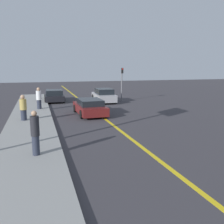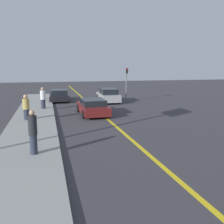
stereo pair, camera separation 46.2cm
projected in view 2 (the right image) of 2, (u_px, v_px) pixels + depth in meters
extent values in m
cube|color=gold|center=(104.00, 116.00, 18.26)|extent=(0.20, 60.00, 0.01)
cube|color=gray|center=(33.00, 123.00, 15.58)|extent=(2.82, 32.95, 0.15)
cube|color=maroon|center=(92.00, 108.00, 18.78)|extent=(1.91, 4.31, 0.60)
cube|color=black|center=(93.00, 102.00, 18.49)|extent=(1.65, 2.38, 0.42)
cylinder|color=black|center=(79.00, 108.00, 19.83)|extent=(0.23, 0.61, 0.60)
cylinder|color=black|center=(100.00, 107.00, 20.29)|extent=(0.23, 0.61, 0.60)
cylinder|color=black|center=(84.00, 114.00, 17.33)|extent=(0.23, 0.61, 0.60)
cylinder|color=black|center=(108.00, 113.00, 17.79)|extent=(0.23, 0.61, 0.60)
cube|color=#9E9EA3|center=(108.00, 97.00, 25.30)|extent=(1.88, 4.24, 0.67)
cube|color=black|center=(109.00, 91.00, 24.99)|extent=(1.61, 2.35, 0.52)
cylinder|color=black|center=(98.00, 97.00, 26.40)|extent=(0.24, 0.67, 0.66)
cylinder|color=black|center=(113.00, 97.00, 26.76)|extent=(0.24, 0.67, 0.66)
cylinder|color=black|center=(102.00, 101.00, 23.91)|extent=(0.24, 0.67, 0.66)
cylinder|color=black|center=(119.00, 100.00, 24.27)|extent=(0.24, 0.67, 0.66)
cube|color=black|center=(59.00, 97.00, 25.99)|extent=(1.93, 4.21, 0.55)
cube|color=black|center=(59.00, 92.00, 25.69)|extent=(1.67, 2.33, 0.48)
cylinder|color=black|center=(51.00, 97.00, 27.05)|extent=(0.24, 0.64, 0.64)
cylinder|color=black|center=(67.00, 96.00, 27.44)|extent=(0.24, 0.64, 0.64)
cylinder|color=black|center=(51.00, 100.00, 24.58)|extent=(0.24, 0.64, 0.64)
cylinder|color=black|center=(68.00, 99.00, 24.97)|extent=(0.24, 0.64, 0.64)
cylinder|color=#282D3D|center=(34.00, 144.00, 9.84)|extent=(0.29, 0.29, 0.77)
cylinder|color=#232328|center=(33.00, 125.00, 9.70)|extent=(0.34, 0.34, 0.77)
sphere|color=tan|center=(32.00, 113.00, 9.62)|extent=(0.22, 0.22, 0.22)
cylinder|color=#282D3D|center=(27.00, 114.00, 16.24)|extent=(0.36, 0.36, 0.68)
cylinder|color=tan|center=(26.00, 104.00, 16.12)|extent=(0.43, 0.43, 0.68)
sphere|color=tan|center=(25.00, 97.00, 16.03)|extent=(0.28, 0.28, 0.28)
cylinder|color=#282D3D|center=(43.00, 104.00, 20.54)|extent=(0.35, 0.35, 0.74)
cylinder|color=silver|center=(43.00, 95.00, 20.40)|extent=(0.41, 0.41, 0.74)
sphere|color=tan|center=(42.00, 89.00, 20.31)|extent=(0.27, 0.27, 0.27)
cylinder|color=slate|center=(126.00, 85.00, 25.76)|extent=(0.12, 0.12, 3.41)
cube|color=black|center=(127.00, 71.00, 25.33)|extent=(0.18, 0.18, 0.55)
sphere|color=red|center=(127.00, 69.00, 25.22)|extent=(0.14, 0.14, 0.14)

